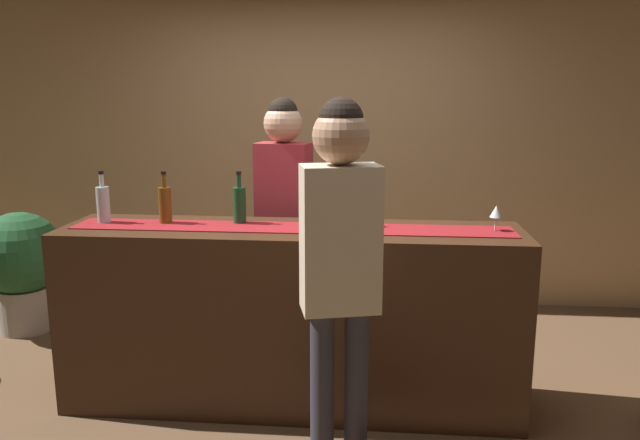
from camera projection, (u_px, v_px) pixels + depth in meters
ground_plane at (292, 400)px, 3.65m from camera, size 10.00×10.00×0.00m
back_wall at (322, 132)px, 5.21m from camera, size 6.00×0.12×2.90m
bar_counter at (291, 317)px, 3.55m from camera, size 2.58×0.60×1.04m
counter_runner_cloth at (290, 228)px, 3.44m from camera, size 2.45×0.28×0.01m
wine_bottle_green at (239, 204)px, 3.54m from camera, size 0.07×0.07×0.30m
wine_bottle_clear at (103, 204)px, 3.55m from camera, size 0.07×0.07×0.30m
wine_bottle_amber at (165, 204)px, 3.54m from camera, size 0.07×0.07×0.30m
wine_glass_near_customer at (496, 212)px, 3.34m from camera, size 0.07×0.07×0.14m
wine_glass_mid_counter at (370, 209)px, 3.44m from camera, size 0.07×0.07×0.14m
bartender at (284, 201)px, 4.01m from camera, size 0.37×0.26×1.75m
customer_sipping at (340, 250)px, 2.73m from camera, size 0.38×0.28×1.76m
potted_plant_tall at (21, 263)px, 4.64m from camera, size 0.62×0.62×0.91m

